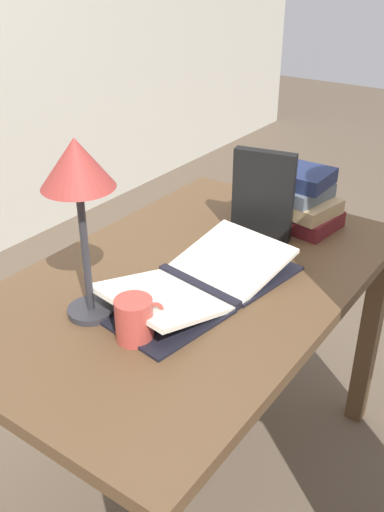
{
  "coord_description": "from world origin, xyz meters",
  "views": [
    {
      "loc": [
        -1.07,
        -0.77,
        1.56
      ],
      "look_at": [
        -0.03,
        -0.02,
        0.85
      ],
      "focal_mm": 40.0,
      "sensor_mm": 36.0,
      "label": 1
    }
  ],
  "objects_px": {
    "open_book": "(199,282)",
    "book_standing_upright": "(263,195)",
    "book_stack_tall": "(292,198)",
    "reading_lamp": "(78,177)",
    "coffee_mug": "(135,319)"
  },
  "relations": [
    {
      "from": "coffee_mug",
      "to": "book_standing_upright",
      "type": "bearing_deg",
      "value": 2.01
    },
    {
      "from": "book_stack_tall",
      "to": "book_standing_upright",
      "type": "xyz_separation_m",
      "value": [
        -0.15,
        0.02,
        0.05
      ]
    },
    {
      "from": "open_book",
      "to": "book_standing_upright",
      "type": "bearing_deg",
      "value": 11.5
    },
    {
      "from": "open_book",
      "to": "reading_lamp",
      "type": "bearing_deg",
      "value": 156.34
    },
    {
      "from": "reading_lamp",
      "to": "coffee_mug",
      "type": "xyz_separation_m",
      "value": [
        -0.01,
        -0.15,
        -0.3
      ]
    },
    {
      "from": "open_book",
      "to": "book_stack_tall",
      "type": "relative_size",
      "value": 1.84
    },
    {
      "from": "open_book",
      "to": "book_stack_tall",
      "type": "distance_m",
      "value": 0.51
    },
    {
      "from": "book_stack_tall",
      "to": "reading_lamp",
      "type": "xyz_separation_m",
      "value": [
        -0.75,
        0.15,
        0.27
      ]
    },
    {
      "from": "book_stack_tall",
      "to": "reading_lamp",
      "type": "distance_m",
      "value": 0.81
    },
    {
      "from": "open_book",
      "to": "book_stack_tall",
      "type": "bearing_deg",
      "value": 7.89
    },
    {
      "from": "book_standing_upright",
      "to": "reading_lamp",
      "type": "relative_size",
      "value": 0.62
    },
    {
      "from": "open_book",
      "to": "coffee_mug",
      "type": "relative_size",
      "value": 5.09
    },
    {
      "from": "reading_lamp",
      "to": "book_stack_tall",
      "type": "bearing_deg",
      "value": -11.67
    },
    {
      "from": "reading_lamp",
      "to": "coffee_mug",
      "type": "distance_m",
      "value": 0.34
    },
    {
      "from": "coffee_mug",
      "to": "open_book",
      "type": "bearing_deg",
      "value": 0.45
    }
  ]
}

